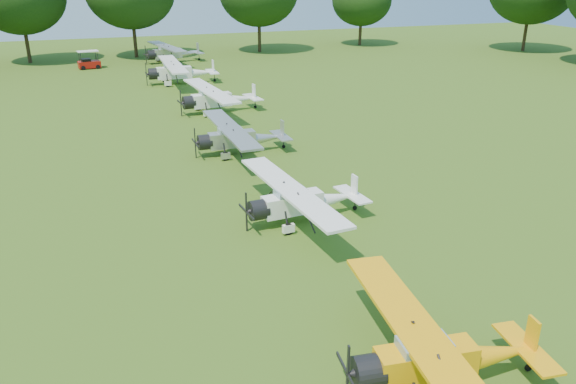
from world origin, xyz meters
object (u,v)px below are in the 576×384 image
Objects in this scene: aircraft_3 at (301,199)px; aircraft_5 at (217,97)px; aircraft_4 at (239,136)px; aircraft_2 at (441,355)px; aircraft_7 at (172,52)px; golf_cart at (89,63)px; aircraft_6 at (179,70)px.

aircraft_5 is at bearing 82.10° from aircraft_3.
aircraft_2 is at bearing -91.53° from aircraft_4.
aircraft_7 is at bearing 83.25° from aircraft_5.
golf_cart is at bearing 104.41° from aircraft_5.
aircraft_2 is 11.64m from aircraft_3.
aircraft_3 is 48.01m from aircraft_7.
aircraft_7 is at bearing 85.50° from aircraft_6.
aircraft_2 is at bearing -101.29° from aircraft_7.
aircraft_5 is at bearing 83.11° from aircraft_4.
aircraft_4 is (-0.14, 10.72, 0.03)m from aircraft_3.
aircraft_7 reaches higher than aircraft_2.
aircraft_2 is 46.09m from aircraft_6.
aircraft_7 is (0.29, 26.41, 0.08)m from aircraft_5.
aircraft_3 is 10.72m from aircraft_4.
golf_cart is (-8.17, 58.30, -0.41)m from aircraft_2.
golf_cart reaches higher than aircraft_4.
aircraft_7 is at bearing -1.45° from golf_cart.
aircraft_4 is 37.30m from aircraft_7.
aircraft_3 is 0.84× the size of aircraft_7.
golf_cart is at bearing 94.87° from aircraft_3.
aircraft_7 is 9.79m from golf_cart.
aircraft_6 is at bearing 88.50° from aircraft_4.
aircraft_5 is at bearing 94.09° from aircraft_2.
aircraft_7 is (1.24, 47.99, 0.21)m from aircraft_3.
aircraft_7 is (1.38, 37.27, 0.18)m from aircraft_4.
aircraft_6 reaches higher than aircraft_2.
aircraft_5 is at bearing -85.01° from aircraft_6.
aircraft_4 reaches higher than aircraft_2.
aircraft_4 is 36.89m from golf_cart.
aircraft_6 is (0.27, 46.09, 0.22)m from aircraft_2.
aircraft_3 is at bearing -98.63° from aircraft_5.
aircraft_2 is 33.24m from aircraft_5.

